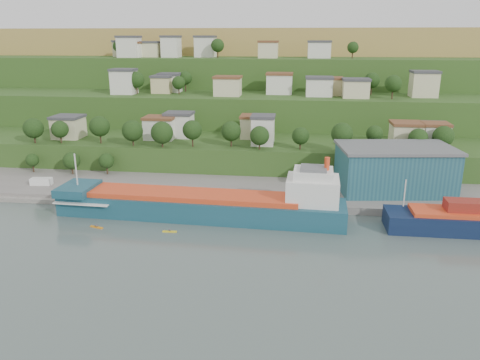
% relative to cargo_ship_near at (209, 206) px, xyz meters
% --- Properties ---
extents(ground, '(500.00, 500.00, 0.00)m').
position_rel_cargo_ship_near_xyz_m(ground, '(-0.50, -9.01, -2.96)').
color(ground, '#43524D').
rests_on(ground, ground).
extents(quay, '(220.00, 26.00, 4.00)m').
position_rel_cargo_ship_near_xyz_m(quay, '(19.50, 18.99, -2.96)').
color(quay, slate).
rests_on(quay, ground).
extents(pebble_beach, '(40.00, 18.00, 2.40)m').
position_rel_cargo_ship_near_xyz_m(pebble_beach, '(-55.50, 12.99, -2.96)').
color(pebble_beach, slate).
rests_on(pebble_beach, ground).
extents(hillside, '(360.00, 211.44, 96.00)m').
position_rel_cargo_ship_near_xyz_m(hillside, '(-0.51, 159.66, -2.87)').
color(hillside, '#284719').
rests_on(hillside, ground).
extents(cargo_ship_near, '(72.56, 14.24, 18.55)m').
position_rel_cargo_ship_near_xyz_m(cargo_ship_near, '(0.00, 0.00, 0.00)').
color(cargo_ship_near, '#15424F').
rests_on(cargo_ship_near, ground).
extents(warehouse, '(33.18, 22.82, 12.80)m').
position_rel_cargo_ship_near_xyz_m(warehouse, '(48.57, 21.99, 5.47)').
color(warehouse, '#1D4959').
rests_on(warehouse, quay).
extents(caravan, '(6.27, 3.24, 2.80)m').
position_rel_cargo_ship_near_xyz_m(caravan, '(-52.98, 14.55, -0.36)').
color(caravan, white).
rests_on(caravan, pebble_beach).
extents(dinghy, '(3.77, 2.50, 0.71)m').
position_rel_cargo_ship_near_xyz_m(dinghy, '(-44.91, 11.40, -1.41)').
color(dinghy, silver).
rests_on(dinghy, pebble_beach).
extents(kayak_orange, '(3.48, 1.57, 0.86)m').
position_rel_cargo_ship_near_xyz_m(kayak_orange, '(-25.47, -10.11, -2.71)').
color(kayak_orange, orange).
rests_on(kayak_orange, ground).
extents(kayak_yellow, '(3.35, 0.79, 0.83)m').
position_rel_cargo_ship_near_xyz_m(kayak_yellow, '(-7.43, -10.47, -2.72)').
color(kayak_yellow, yellow).
rests_on(kayak_yellow, ground).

